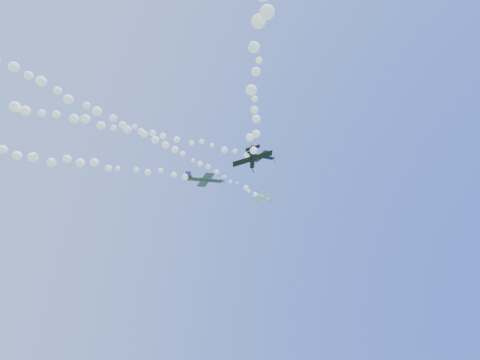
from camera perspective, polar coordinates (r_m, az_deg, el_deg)
plane_white at (r=104.22m, az=3.35°, el=-2.49°), size 6.16×6.47×1.70m
smoke_trail_white at (r=80.65m, az=-13.43°, el=6.24°), size 70.77×18.93×2.68m
plane_navy at (r=91.91m, az=2.95°, el=3.43°), size 7.61×7.95×2.19m
smoke_trail_navy at (r=86.43m, az=-25.31°, el=8.53°), size 81.39×23.42×2.97m
plane_grey at (r=72.70m, az=-4.96°, el=0.08°), size 7.38×7.78×2.02m
plane_black at (r=61.03m, az=1.78°, el=3.15°), size 5.75×5.54×2.48m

